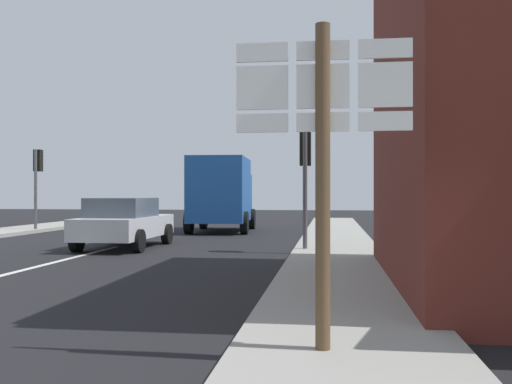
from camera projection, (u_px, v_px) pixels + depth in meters
name	position (u px, v px, depth m)	size (l,w,h in m)	color
ground_plane	(88.00, 254.00, 15.01)	(80.00, 80.00, 0.00)	black
sidewalk_right	(339.00, 265.00, 12.18)	(2.28, 44.00, 0.14)	gray
lane_centre_stripe	(1.00, 276.00, 11.04)	(0.16, 12.00, 0.01)	silver
sedan_far	(124.00, 222.00, 16.71)	(1.97, 4.20, 1.47)	#B7BABF
delivery_truck	(222.00, 192.00, 23.78)	(2.70, 5.10, 3.05)	#19478C
route_sign_post	(323.00, 151.00, 5.37)	(1.66, 0.14, 3.20)	brown
traffic_light_near_right	(305.00, 164.00, 15.25)	(0.30, 0.49, 3.25)	#47474C
traffic_light_far_left	(37.00, 171.00, 23.52)	(0.30, 0.49, 3.41)	#47474C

